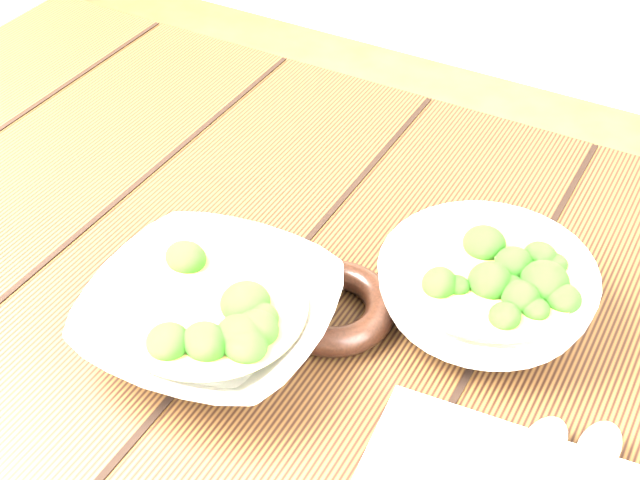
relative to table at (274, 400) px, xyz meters
The scene contains 5 objects.
table is the anchor object (origin of this frame).
soup_bowl_front 0.16m from the table, 119.34° to the right, with size 0.22×0.22×0.06m.
soup_bowl_back 0.24m from the table, 27.31° to the left, with size 0.22×0.22×0.07m.
trivet 0.14m from the table, 23.53° to the left, with size 0.11×0.11×0.03m, color black.
spoon_left 0.30m from the table, 14.89° to the right, with size 0.04×0.19×0.01m.
Camera 1 is at (0.31, -0.46, 1.31)m, focal length 50.00 mm.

